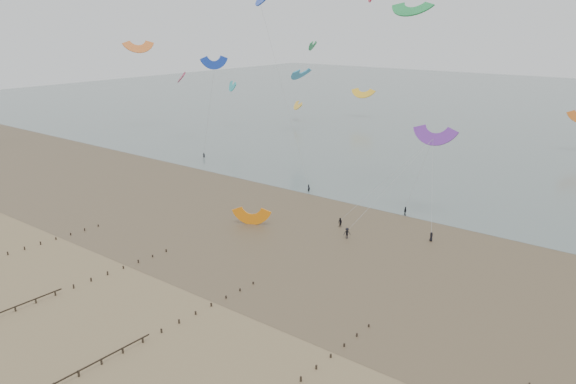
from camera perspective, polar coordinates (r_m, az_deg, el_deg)
name	(u,v)px	position (r m, az deg, el deg)	size (l,w,h in m)	color
ground	(165,309)	(72.54, -12.42, -11.57)	(500.00, 500.00, 0.00)	brown
sea_and_shore	(304,226)	(97.87, 1.65, -3.46)	(500.00, 665.00, 0.03)	#475654
kitesurfer_lead	(309,188)	(116.68, 2.12, 0.37)	(0.63, 0.41, 1.72)	black
kitesurfers	(466,235)	(96.06, 17.59, -4.15)	(108.33, 25.56, 1.86)	black
grounded_kite	(252,224)	(98.80, -3.72, -3.30)	(5.83, 3.06, 4.44)	orange
kites_airborne	(413,75)	(147.31, 12.56, 11.56)	(224.72, 117.56, 44.21)	yellow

